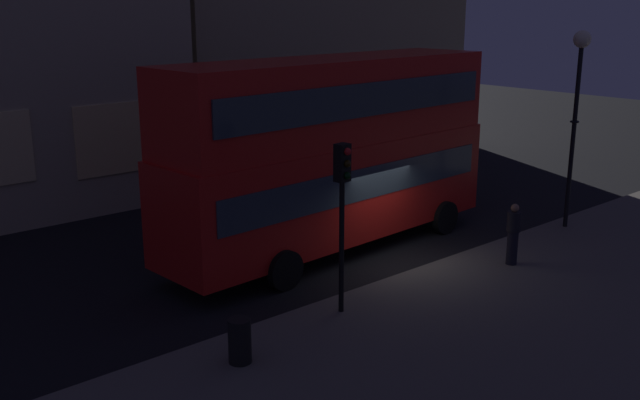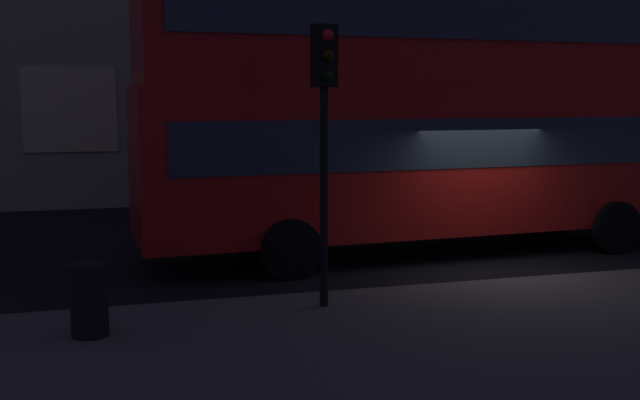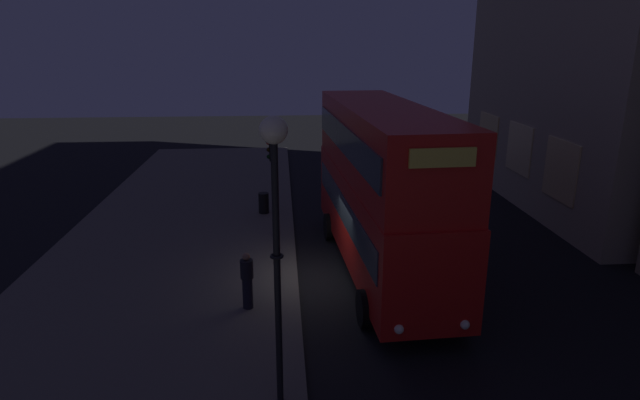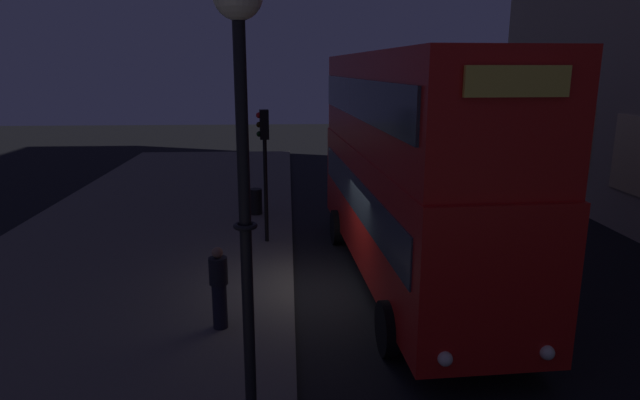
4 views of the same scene
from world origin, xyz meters
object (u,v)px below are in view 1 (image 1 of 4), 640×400
traffic_light_far_side (461,110)px  litter_bin (240,341)px  street_lamp (578,83)px  double_decker_bus (332,146)px  pedestrian (513,234)px  traffic_light_near_kerb (343,193)px

traffic_light_far_side → litter_bin: traffic_light_far_side is taller
street_lamp → litter_bin: size_ratio=6.68×
double_decker_bus → pedestrian: double_decker_bus is taller
double_decker_bus → pedestrian: bearing=-61.0°
traffic_light_near_kerb → pedestrian: traffic_light_near_kerb is taller
double_decker_bus → litter_bin: 7.82m
traffic_light_far_side → street_lamp: size_ratio=0.66×
traffic_light_far_side → traffic_light_near_kerb: bearing=12.6°
double_decker_bus → litter_bin: (-6.15, -4.12, -2.54)m
traffic_light_far_side → litter_bin: size_ratio=4.44×
traffic_light_near_kerb → pedestrian: 6.05m
traffic_light_far_side → pedestrian: traffic_light_far_side is taller
traffic_light_near_kerb → traffic_light_far_side: 14.09m
pedestrian → litter_bin: 8.89m
traffic_light_near_kerb → street_lamp: (9.96, 0.20, 1.72)m
litter_bin → pedestrian: bearing=-1.5°
street_lamp → double_decker_bus: bearing=154.0°
double_decker_bus → pedestrian: size_ratio=6.52×
traffic_light_near_kerb → traffic_light_far_side: (12.46, 6.58, -0.03)m
pedestrian → double_decker_bus: bearing=-47.2°
pedestrian → traffic_light_far_side: bearing=-122.2°
double_decker_bus → litter_bin: double_decker_bus is taller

